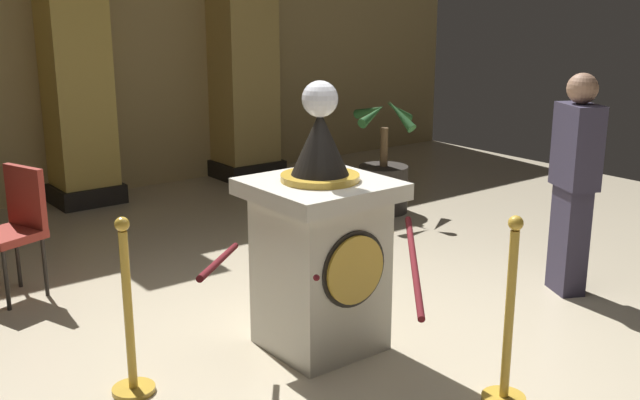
{
  "coord_description": "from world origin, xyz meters",
  "views": [
    {
      "loc": [
        -2.82,
        -3.34,
        2.13
      ],
      "look_at": [
        -0.13,
        0.12,
        0.96
      ],
      "focal_mm": 42.29,
      "sensor_mm": 36.0,
      "label": 1
    }
  ],
  "objects_px": {
    "potted_palm_right": "(383,180)",
    "cafe_chair_red": "(16,221)",
    "stanchion_near": "(130,333)",
    "bystander_guest": "(574,180)",
    "pedestal_clock": "(320,247)",
    "stanchion_far": "(508,339)"
  },
  "relations": [
    {
      "from": "stanchion_near",
      "to": "stanchion_far",
      "type": "bearing_deg",
      "value": -40.51
    },
    {
      "from": "pedestal_clock",
      "to": "bystander_guest",
      "type": "xyz_separation_m",
      "value": [
        2.02,
        -0.4,
        0.21
      ]
    },
    {
      "from": "pedestal_clock",
      "to": "stanchion_far",
      "type": "relative_size",
      "value": 1.58
    },
    {
      "from": "stanchion_near",
      "to": "cafe_chair_red",
      "type": "relative_size",
      "value": 1.06
    },
    {
      "from": "stanchion_near",
      "to": "potted_palm_right",
      "type": "xyz_separation_m",
      "value": [
        3.6,
        1.89,
        -0.02
      ]
    },
    {
      "from": "pedestal_clock",
      "to": "cafe_chair_red",
      "type": "xyz_separation_m",
      "value": [
        -1.22,
        2.02,
        -0.08
      ]
    },
    {
      "from": "stanchion_far",
      "to": "stanchion_near",
      "type": "bearing_deg",
      "value": 139.49
    },
    {
      "from": "potted_palm_right",
      "to": "cafe_chair_red",
      "type": "bearing_deg",
      "value": -179.29
    },
    {
      "from": "stanchion_near",
      "to": "cafe_chair_red",
      "type": "height_order",
      "value": "stanchion_near"
    },
    {
      "from": "stanchion_far",
      "to": "bystander_guest",
      "type": "distance_m",
      "value": 1.87
    },
    {
      "from": "stanchion_near",
      "to": "bystander_guest",
      "type": "distance_m",
      "value": 3.29
    },
    {
      "from": "stanchion_near",
      "to": "potted_palm_right",
      "type": "distance_m",
      "value": 4.07
    },
    {
      "from": "stanchion_near",
      "to": "bystander_guest",
      "type": "height_order",
      "value": "bystander_guest"
    },
    {
      "from": "stanchion_far",
      "to": "potted_palm_right",
      "type": "height_order",
      "value": "potted_palm_right"
    },
    {
      "from": "bystander_guest",
      "to": "cafe_chair_red",
      "type": "height_order",
      "value": "bystander_guest"
    },
    {
      "from": "stanchion_far",
      "to": "potted_palm_right",
      "type": "distance_m",
      "value": 3.81
    },
    {
      "from": "potted_palm_right",
      "to": "bystander_guest",
      "type": "relative_size",
      "value": 0.73
    },
    {
      "from": "potted_palm_right",
      "to": "cafe_chair_red",
      "type": "relative_size",
      "value": 1.24
    },
    {
      "from": "cafe_chair_red",
      "to": "potted_palm_right",
      "type": "bearing_deg",
      "value": 0.71
    },
    {
      "from": "bystander_guest",
      "to": "stanchion_near",
      "type": "bearing_deg",
      "value": 169.79
    },
    {
      "from": "stanchion_near",
      "to": "potted_palm_right",
      "type": "relative_size",
      "value": 0.86
    },
    {
      "from": "stanchion_near",
      "to": "potted_palm_right",
      "type": "height_order",
      "value": "potted_palm_right"
    }
  ]
}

